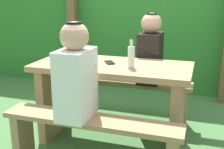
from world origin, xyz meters
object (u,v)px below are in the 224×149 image
at_px(cell_phone, 110,62).
at_px(person_white_shirt, 76,75).
at_px(person_black_coat, 150,51).
at_px(picnic_table, 112,90).
at_px(drinking_glass, 92,55).
at_px(bench_near, 91,134).
at_px(bottle_left, 131,56).
at_px(bench_far, 127,91).

bearing_deg(cell_phone, person_white_shirt, -130.59).
relative_size(person_black_coat, cell_phone, 5.14).
distance_m(picnic_table, drinking_glass, 0.40).
bearing_deg(drinking_glass, person_black_coat, 40.08).
bearing_deg(bench_near, person_black_coat, 76.71).
height_order(person_black_coat, cell_phone, person_black_coat).
bearing_deg(person_white_shirt, person_black_coat, 71.08).
relative_size(picnic_table, person_white_shirt, 1.95).
xyz_separation_m(picnic_table, person_white_shirt, (-0.11, -0.52, 0.28)).
height_order(picnic_table, person_white_shirt, person_white_shirt).
height_order(person_white_shirt, bottle_left, person_white_shirt).
relative_size(bench_far, bottle_left, 5.88).
xyz_separation_m(bench_near, bottle_left, (0.19, 0.45, 0.53)).
relative_size(picnic_table, person_black_coat, 1.95).
relative_size(person_white_shirt, cell_phone, 5.14).
bearing_deg(person_white_shirt, cell_phone, 81.98).
bearing_deg(person_black_coat, picnic_table, -115.36).
bearing_deg(bench_far, bench_near, -90.00).
height_order(bench_far, person_white_shirt, person_white_shirt).
relative_size(bench_far, cell_phone, 10.00).
distance_m(person_black_coat, bottle_left, 0.61).
bearing_deg(cell_phone, bench_near, -119.17).
xyz_separation_m(bench_far, cell_phone, (-0.03, -0.50, 0.44)).
height_order(bench_near, drinking_glass, drinking_glass).
bearing_deg(cell_phone, bottle_left, -57.58).
bearing_deg(bottle_left, bench_near, -113.42).
bearing_deg(picnic_table, bench_near, -90.00).
relative_size(picnic_table, cell_phone, 10.00).
distance_m(picnic_table, person_black_coat, 0.64).
relative_size(bench_near, cell_phone, 10.00).
bearing_deg(bench_near, bottle_left, 66.58).
height_order(bench_near, bottle_left, bottle_left).
distance_m(bench_far, drinking_glass, 0.68).
xyz_separation_m(picnic_table, drinking_glass, (-0.24, 0.11, 0.29)).
relative_size(bench_near, person_white_shirt, 1.95).
bearing_deg(person_black_coat, drinking_glass, -139.92).
xyz_separation_m(bench_far, drinking_glass, (-0.24, -0.41, 0.48)).
relative_size(bottle_left, cell_phone, 1.70).
xyz_separation_m(bench_near, person_white_shirt, (-0.11, 0.00, 0.47)).
bearing_deg(bench_far, person_black_coat, -0.77).
relative_size(bench_far, person_black_coat, 1.95).
height_order(person_white_shirt, cell_phone, person_white_shirt).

